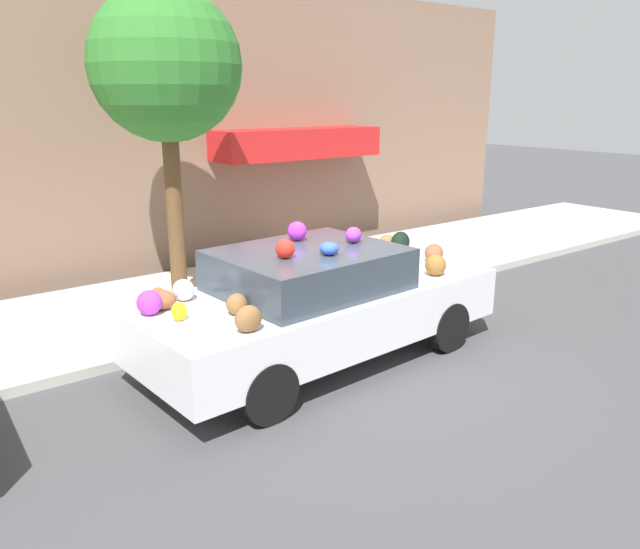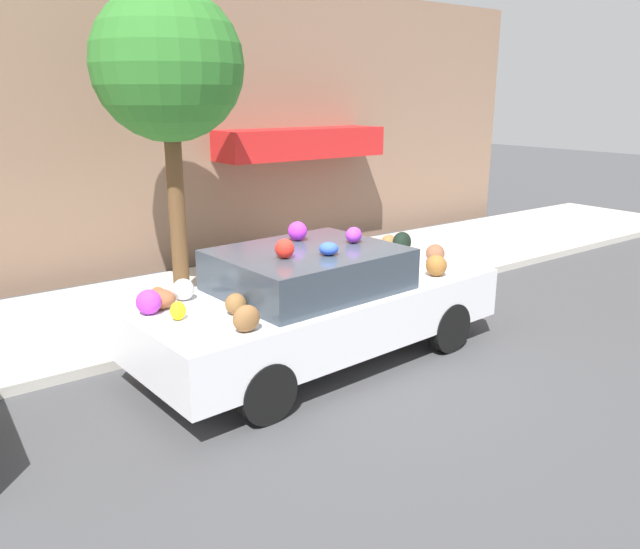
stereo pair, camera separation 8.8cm
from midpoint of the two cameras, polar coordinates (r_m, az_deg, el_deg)
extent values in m
plane|color=#424244|center=(7.58, -0.45, -7.61)|extent=(60.00, 60.00, 0.00)
cube|color=#B2ADA3|center=(9.72, -10.02, -2.08)|extent=(24.00, 3.20, 0.12)
cube|color=#846651|center=(11.32, -16.03, 12.75)|extent=(18.00, 0.30, 5.03)
cube|color=red|center=(12.14, -2.25, 11.91)|extent=(3.39, 0.90, 0.55)
cylinder|color=brown|center=(9.37, -13.39, 5.62)|extent=(0.24, 0.24, 2.59)
sphere|color=#2D7228|center=(9.24, -14.24, 18.10)|extent=(2.10, 2.10, 2.10)
cylinder|color=#B2B2B7|center=(9.64, 1.13, 0.10)|extent=(0.20, 0.20, 0.55)
sphere|color=#B2B2B7|center=(9.55, 1.14, 2.03)|extent=(0.18, 0.18, 0.18)
cube|color=silver|center=(7.34, -0.34, -3.30)|extent=(4.50, 2.06, 0.60)
cube|color=#333D47|center=(7.08, -1.44, 0.47)|extent=(2.07, 1.70, 0.46)
cylinder|color=black|center=(8.89, 2.90, -1.89)|extent=(0.63, 0.22, 0.62)
cylinder|color=black|center=(7.84, 11.31, -4.70)|extent=(0.63, 0.22, 0.62)
cylinder|color=black|center=(7.39, -12.74, -6.08)|extent=(0.63, 0.22, 0.62)
cylinder|color=black|center=(6.08, -5.16, -10.71)|extent=(0.63, 0.22, 0.62)
sphere|color=brown|center=(8.39, 10.08, 1.93)|extent=(0.32, 0.32, 0.25)
sphere|color=purple|center=(7.44, -2.45, 3.99)|extent=(0.31, 0.31, 0.23)
sphere|color=pink|center=(8.60, 4.01, 2.44)|extent=(0.23, 0.23, 0.23)
sphere|color=brown|center=(8.93, 5.90, 2.91)|extent=(0.32, 0.32, 0.23)
sphere|color=brown|center=(6.34, -8.01, -2.71)|extent=(0.31, 0.31, 0.22)
sphere|color=brown|center=(6.92, -14.96, -1.79)|extent=(0.18, 0.18, 0.15)
ellipsoid|color=yellow|center=(6.29, -13.15, -3.29)|extent=(0.22, 0.21, 0.19)
ellipsoid|color=brown|center=(7.41, 8.10, -0.13)|extent=(0.25, 0.25, 0.18)
sphere|color=#AD34C8|center=(6.51, -15.72, -2.50)|extent=(0.30, 0.30, 0.25)
ellipsoid|color=#E9A511|center=(8.11, 2.47, 1.27)|extent=(0.20, 0.20, 0.13)
ellipsoid|color=black|center=(8.85, 7.07, 2.95)|extent=(0.42, 0.38, 0.30)
ellipsoid|color=blue|center=(6.76, 0.47, 2.38)|extent=(0.24, 0.24, 0.14)
sphere|color=white|center=(6.87, -12.73, -1.39)|extent=(0.28, 0.28, 0.24)
ellipsoid|color=purple|center=(7.35, 2.73, 3.64)|extent=(0.31, 0.30, 0.18)
sphere|color=brown|center=(7.76, 10.20, 0.85)|extent=(0.31, 0.31, 0.26)
sphere|color=red|center=(6.63, -3.59, 2.37)|extent=(0.29, 0.29, 0.21)
ellipsoid|color=brown|center=(7.92, 3.85, 1.35)|extent=(0.49, 0.49, 0.26)
ellipsoid|color=brown|center=(5.87, -7.01, -4.04)|extent=(0.29, 0.23, 0.26)
ellipsoid|color=brown|center=(6.67, -14.93, -2.23)|extent=(0.48, 0.48, 0.20)
camera|label=1|loc=(0.04, -90.35, -0.10)|focal=35.00mm
camera|label=2|loc=(0.04, 89.65, 0.10)|focal=35.00mm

